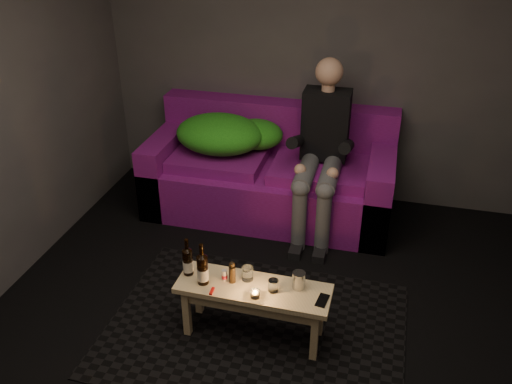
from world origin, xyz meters
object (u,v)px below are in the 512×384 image
sofa (271,175)px  person (322,147)px  steel_cup (299,280)px  beer_bottle_b (203,269)px  coffee_table (253,295)px  beer_bottle_a (188,261)px

sofa → person: size_ratio=1.50×
sofa → person: 0.66m
steel_cup → person: bearing=93.1°
person → beer_bottle_b: (-0.53, -1.54, -0.24)m
beer_bottle_b → sofa: bearing=88.2°
sofa → beer_bottle_b: size_ratio=7.32×
coffee_table → beer_bottle_b: size_ratio=3.36×
sofa → person: bearing=-20.6°
beer_bottle_a → person: bearing=66.1°
beer_bottle_a → steel_cup: bearing=3.1°
sofa → beer_bottle_b: (-0.05, -1.72, 0.18)m
coffee_table → beer_bottle_a: (-0.45, 0.02, 0.17)m
person → beer_bottle_a: (-0.66, -1.48, -0.25)m
steel_cup → beer_bottle_a: bearing=-176.9°
beer_bottle_a → beer_bottle_b: bearing=-27.7°
coffee_table → beer_bottle_b: bearing=-172.6°
person → coffee_table: bearing=-97.7°
person → coffee_table: (-0.20, -1.50, -0.42)m
coffee_table → beer_bottle_a: beer_bottle_a is taller
beer_bottle_b → person: bearing=71.1°
person → beer_bottle_b: person is taller
sofa → beer_bottle_b: 1.73m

